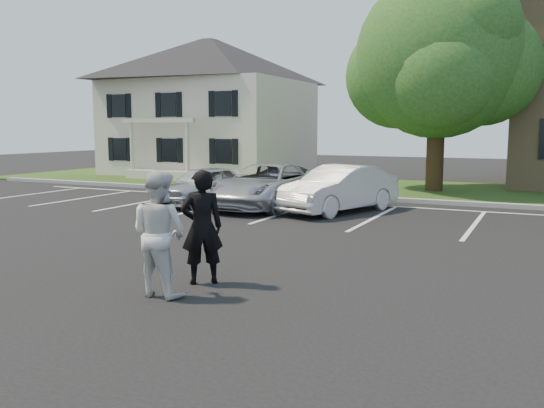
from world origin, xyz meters
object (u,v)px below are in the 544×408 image
Objects in this scene: car_silver_west at (203,185)px; house at (210,107)px; car_silver_minivan at (267,185)px; man_white_shirt at (159,233)px; man_black_suit at (202,227)px; car_white_sedan at (339,189)px; tree at (441,60)px.

house is at bearing 128.98° from car_silver_west.
house is 14.78m from car_silver_minivan.
man_white_shirt is at bearing -60.27° from house.
car_silver_west is at bearing -97.91° from man_black_suit.
car_silver_minivan is 1.19× the size of car_white_sedan.
tree is 17.58m from man_white_shirt.
man_black_suit is 9.05m from car_white_sedan.
car_silver_minivan is (-2.97, 9.91, -0.26)m from man_white_shirt.
tree is 4.52× the size of man_black_suit.
tree is 8.65m from car_white_sedan.
car_silver_minivan is at bearing -110.66° from man_black_suit.
tree is at bearing 59.95° from car_silver_minivan.
car_silver_minivan is at bearing -50.96° from house.
car_white_sedan is (2.53, -0.02, -0.00)m from car_silver_minivan.
tree is 10.98m from car_silver_west.
house is 14.14m from tree.
house is 13.79m from car_silver_west.
car_white_sedan is at bearing 1.02° from car_silver_minivan.
tree is 9.49m from car_silver_minivan.
house is at bearing -55.95° from man_white_shirt.
house is 2.64× the size of car_silver_west.
car_silver_minivan and car_white_sedan have the same top height.
man_white_shirt reaches higher than car_white_sedan.
car_silver_minivan is (-3.21, 9.04, -0.24)m from man_black_suit.
man_black_suit is 10.30m from car_silver_west.
man_white_shirt is at bearing 34.29° from man_black_suit.
house is at bearing 162.81° from tree.
car_silver_west is at bearing -156.47° from car_white_sedan.
man_white_shirt is at bearing -94.60° from tree.
car_silver_west is 0.88× the size of car_white_sedan.
man_white_shirt is 0.51× the size of car_silver_west.
house is 24.50m from man_white_shirt.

